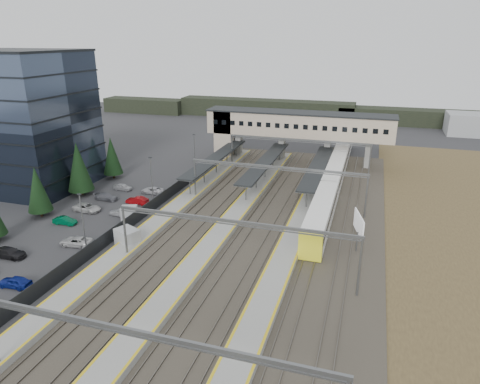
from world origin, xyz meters
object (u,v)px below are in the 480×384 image
(relay_cabin_far, at_px, (129,213))
(billboard, at_px, (359,225))
(train, at_px, (335,175))
(office_building, at_px, (15,120))
(footbridge, at_px, (286,126))
(relay_cabin_near, at_px, (128,238))

(relay_cabin_far, distance_m, billboard, 33.73)
(billboard, bearing_deg, train, 102.64)
(office_building, relative_size, billboard, 4.69)
(footbridge, distance_m, billboard, 41.69)
(relay_cabin_far, distance_m, train, 38.14)
(office_building, bearing_deg, billboard, -6.90)
(relay_cabin_far, bearing_deg, footbridge, 67.77)
(footbridge, bearing_deg, billboard, -64.72)
(relay_cabin_near, bearing_deg, footbridge, 76.38)
(office_building, height_order, relay_cabin_far, office_building)
(office_building, height_order, train, office_building)
(office_building, xyz_separation_m, billboard, (61.37, -7.42, -9.29))
(relay_cabin_near, height_order, relay_cabin_far, relay_cabin_near)
(relay_cabin_near, xyz_separation_m, billboard, (29.06, 9.61, 1.65))
(relay_cabin_near, distance_m, billboard, 30.66)
(relay_cabin_near, distance_m, train, 41.10)
(relay_cabin_far, xyz_separation_m, footbridge, (15.96, 39.05, 6.88))
(relay_cabin_near, relative_size, relay_cabin_far, 1.30)
(office_building, height_order, relay_cabin_near, office_building)
(relay_cabin_near, bearing_deg, billboard, 18.31)
(office_building, bearing_deg, relay_cabin_near, -27.80)
(train, bearing_deg, relay_cabin_near, -125.21)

